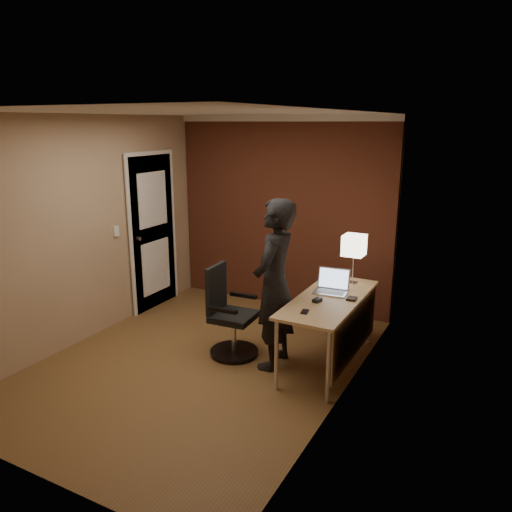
% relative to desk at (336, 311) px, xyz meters
% --- Properties ---
extents(room, '(4.00, 4.00, 4.00)m').
position_rel_desk_xyz_m(room, '(-1.53, 1.00, 0.77)').
color(room, brown).
rests_on(room, ground).
extents(desk, '(0.60, 1.50, 0.73)m').
position_rel_desk_xyz_m(desk, '(0.00, 0.00, 0.00)').
color(desk, tan).
rests_on(desk, ground).
extents(desk_lamp, '(0.22, 0.22, 0.54)m').
position_rel_desk_xyz_m(desk_lamp, '(-0.01, 0.54, 0.55)').
color(desk_lamp, silver).
rests_on(desk_lamp, desk).
extents(laptop, '(0.35, 0.29, 0.23)m').
position_rel_desk_xyz_m(laptop, '(-0.11, 0.19, 0.19)').
color(laptop, silver).
rests_on(laptop, desk).
extents(mouse, '(0.08, 0.11, 0.03)m').
position_rel_desk_xyz_m(mouse, '(-0.14, -0.17, 0.14)').
color(mouse, black).
rests_on(mouse, desk).
extents(phone, '(0.08, 0.12, 0.01)m').
position_rel_desk_xyz_m(phone, '(-0.14, -0.48, 0.13)').
color(phone, black).
rests_on(phone, desk).
extents(wallet, '(0.10, 0.12, 0.02)m').
position_rel_desk_xyz_m(wallet, '(0.14, 0.04, 0.14)').
color(wallet, black).
rests_on(wallet, desk).
extents(office_chair, '(0.52, 0.55, 0.95)m').
position_rel_desk_xyz_m(office_chair, '(-1.09, -0.25, -0.18)').
color(office_chair, black).
rests_on(office_chair, ground).
extents(person, '(0.45, 0.65, 1.72)m').
position_rel_desk_xyz_m(person, '(-0.56, -0.24, 0.26)').
color(person, black).
rests_on(person, ground).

